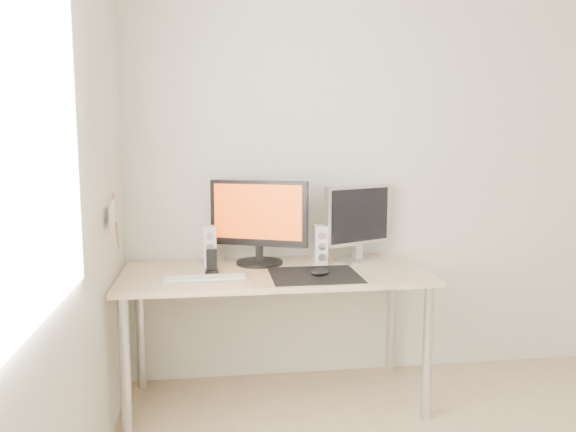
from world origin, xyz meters
TOP-DOWN VIEW (x-y plane):
  - wall_back at (0.00, 1.75)m, footprint 3.50×0.00m
  - wall_left at (-1.75, 0.00)m, footprint 0.00×3.50m
  - window_pane at (-1.74, 0.00)m, footprint 0.00×1.30m
  - mousepad at (-0.74, 1.25)m, footprint 0.45×0.40m
  - mouse at (-0.72, 1.22)m, footprint 0.10×0.06m
  - desk at (-0.93, 1.38)m, footprint 1.60×0.70m
  - main_monitor at (-1.00, 1.55)m, footprint 0.52×0.34m
  - second_monitor at (-0.44, 1.56)m, footprint 0.42×0.24m
  - speaker_left at (-1.27, 1.56)m, footprint 0.07×0.08m
  - speaker_right at (-0.66, 1.49)m, footprint 0.07×0.08m
  - keyboard at (-1.29, 1.23)m, footprint 0.42×0.13m
  - phone_dock at (-1.26, 1.38)m, footprint 0.07×0.06m
  - pennant at (-1.72, 1.24)m, footprint 0.01×0.23m

SIDE VIEW (x-z plane):
  - desk at x=-0.93m, z-range 0.29..1.02m
  - mousepad at x=-0.74m, z-range 0.73..0.73m
  - keyboard at x=-1.29m, z-range 0.73..0.75m
  - mouse at x=-0.72m, z-range 0.73..0.77m
  - phone_dock at x=-1.26m, z-range 0.71..0.83m
  - speaker_left at x=-1.27m, z-range 0.73..0.95m
  - speaker_right at x=-0.66m, z-range 0.73..0.95m
  - second_monitor at x=-0.44m, z-range 0.75..1.19m
  - main_monitor at x=-1.00m, z-range 0.75..1.22m
  - pennant at x=-1.72m, z-range 0.90..1.19m
  - wall_back at x=0.00m, z-range -0.50..3.00m
  - wall_left at x=-1.75m, z-range -0.50..3.00m
  - window_pane at x=-1.74m, z-range 0.85..2.15m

